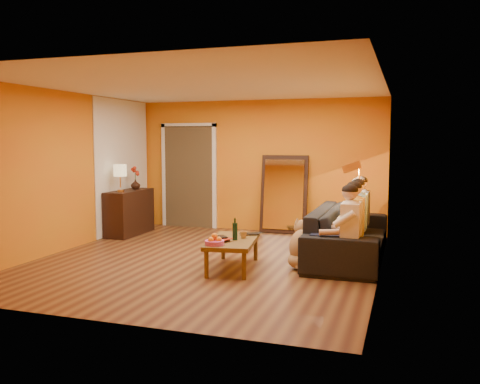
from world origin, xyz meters
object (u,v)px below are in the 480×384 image
(dog, at_px, (302,244))
(person_far_right, at_px, (361,214))
(sofa, at_px, (349,234))
(person_mid_left, at_px, (355,224))
(mirror_frame, at_px, (284,194))
(person_mid_right, at_px, (358,219))
(laptop, at_px, (252,235))
(table_lamp, at_px, (120,178))
(person_far_left, at_px, (351,230))
(wine_bottle, at_px, (235,229))
(floor_lamp, at_px, (359,208))
(tumbler, at_px, (243,235))
(vase, at_px, (135,184))
(sideboard, at_px, (129,212))
(coffee_table, at_px, (233,254))

(dog, xyz_separation_m, person_far_right, (0.69, 1.44, 0.26))
(sofa, distance_m, person_mid_left, 0.52)
(mirror_frame, relative_size, person_mid_left, 1.25)
(person_mid_right, xyz_separation_m, laptop, (-1.43, -0.89, -0.18))
(table_lamp, relative_size, sofa, 0.19)
(mirror_frame, xyz_separation_m, person_far_left, (1.58, -2.84, -0.15))
(mirror_frame, height_order, dog, mirror_frame)
(person_mid_right, bearing_deg, table_lamp, 175.34)
(wine_bottle, bearing_deg, table_lamp, 149.71)
(table_lamp, relative_size, floor_lamp, 0.35)
(mirror_frame, relative_size, laptop, 4.38)
(tumbler, distance_m, vase, 3.55)
(mirror_frame, height_order, person_far_left, mirror_frame)
(sideboard, distance_m, table_lamp, 0.74)
(floor_lamp, xyz_separation_m, dog, (-0.66, -1.24, -0.37))
(mirror_frame, xyz_separation_m, tumbler, (0.09, -2.85, -0.29))
(floor_lamp, bearing_deg, vase, 171.09)
(sofa, relative_size, person_far_right, 2.16)
(person_far_right, bearing_deg, sofa, -101.31)
(mirror_frame, bearing_deg, laptop, -86.72)
(coffee_table, height_order, dog, dog)
(dog, height_order, person_far_left, person_far_left)
(sideboard, distance_m, person_mid_left, 4.54)
(sideboard, height_order, wine_bottle, sideboard)
(dog, bearing_deg, sofa, 78.22)
(person_far_left, bearing_deg, person_mid_right, 90.00)
(person_far_right, height_order, tumbler, person_far_right)
(table_lamp, relative_size, vase, 2.68)
(sofa, height_order, floor_lamp, floor_lamp)
(person_mid_left, xyz_separation_m, wine_bottle, (-1.56, -0.74, -0.03))
(person_mid_right, bearing_deg, person_far_right, 90.00)
(sideboard, bearing_deg, laptop, -27.67)
(laptop, bearing_deg, tumbler, -139.27)
(table_lamp, bearing_deg, sofa, -6.14)
(vase, bearing_deg, dog, -26.02)
(dog, bearing_deg, person_far_right, 87.97)
(table_lamp, bearing_deg, mirror_frame, 26.32)
(person_far_left, xyz_separation_m, vase, (-4.37, 2.01, 0.34))
(coffee_table, bearing_deg, sideboard, 136.95)
(laptop, bearing_deg, dog, -34.99)
(coffee_table, bearing_deg, vase, 133.57)
(floor_lamp, relative_size, person_mid_right, 1.18)
(sideboard, height_order, sofa, sideboard)
(mirror_frame, height_order, vase, mirror_frame)
(mirror_frame, distance_m, table_lamp, 3.13)
(dog, xyz_separation_m, person_mid_left, (0.69, 0.34, 0.26))
(sideboard, xyz_separation_m, sofa, (4.24, -0.76, -0.04))
(floor_lamp, relative_size, person_mid_left, 1.18)
(person_mid_left, height_order, tumbler, person_mid_left)
(person_far_left, relative_size, person_far_right, 1.00)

